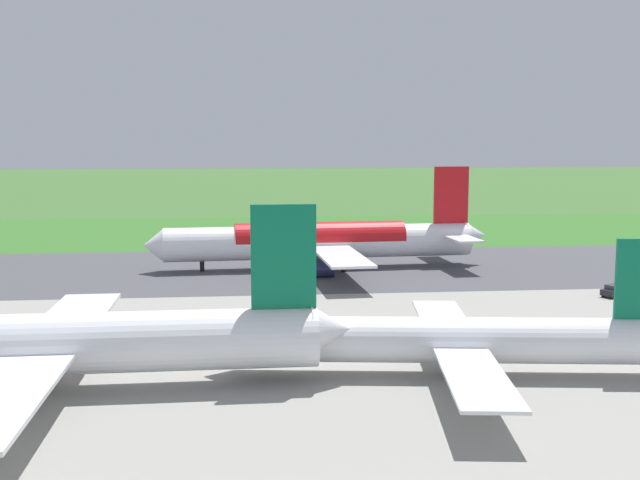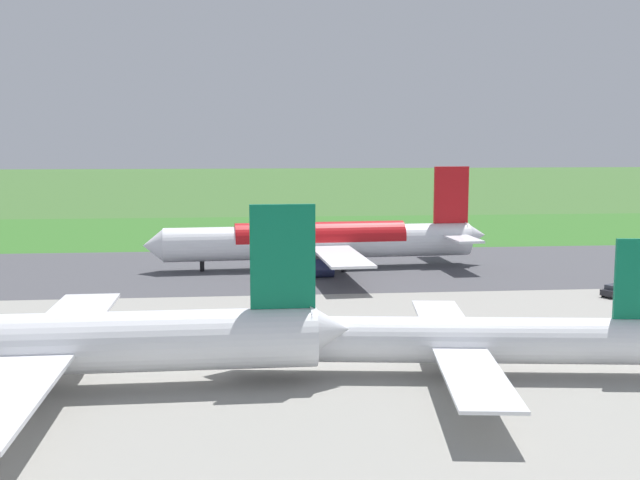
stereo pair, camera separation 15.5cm
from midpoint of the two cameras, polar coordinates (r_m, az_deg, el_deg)
name	(u,v)px [view 2 (the right image)]	position (r m, az deg, el deg)	size (l,w,h in m)	color
ground_plane	(351,268)	(119.56, 2.36, -2.11)	(800.00, 800.00, 0.00)	#3D662D
runway_asphalt	(351,268)	(119.55, 2.36, -2.09)	(600.00, 40.15, 0.06)	#47474C
apron_concrete	(429,365)	(69.79, 8.25, -9.26)	(440.00, 110.00, 0.05)	gray
grass_verge_foreground	(325,236)	(158.20, 0.42, 0.30)	(600.00, 80.00, 0.04)	#346B27
airliner_main	(322,241)	(118.40, 0.22, -0.07)	(54.14, 44.28, 15.88)	white
airliner_parked_mid	(450,339)	(66.19, 9.79, -7.33)	(40.89, 33.55, 11.94)	white
airliner_parked_far	(35,343)	(64.92, -20.50, -7.25)	(51.16, 41.75, 14.97)	white
service_car_followme	(616,291)	(104.79, 21.34, -3.55)	(4.55, 3.57, 1.62)	black
no_stopping_sign	(406,230)	(158.77, 6.51, 0.75)	(0.60, 0.10, 2.21)	slate
traffic_cone_orange	(370,236)	(156.40, 3.81, 0.29)	(0.40, 0.40, 0.55)	orange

